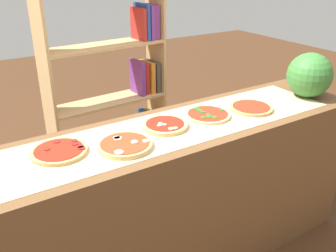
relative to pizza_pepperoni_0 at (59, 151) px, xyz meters
name	(u,v)px	position (x,y,z in m)	size (l,w,h in m)	color
counter	(168,202)	(0.58, -0.05, -0.49)	(2.48, 0.58, 0.95)	brown
parchment_paper	(168,129)	(0.58, -0.05, -0.01)	(2.07, 0.45, 0.00)	tan
pizza_pepperoni_0	(59,151)	(0.00, 0.00, 0.00)	(0.27, 0.27, 0.02)	tan
pizza_mozzarella_1	(125,145)	(0.29, -0.11, 0.00)	(0.27, 0.27, 0.03)	#DBB26B
pizza_mushroom_2	(165,125)	(0.58, -0.02, 0.00)	(0.25, 0.25, 0.03)	#DBB26B
pizza_spinach_3	(208,115)	(0.87, -0.02, 0.00)	(0.26, 0.26, 0.02)	#E5C17F
pizza_plain_4	(251,108)	(1.16, -0.08, 0.00)	(0.26, 0.26, 0.02)	tan
watermelon	(309,75)	(1.63, -0.10, 0.13)	(0.29, 0.29, 0.29)	#387A33
bookshelf	(122,99)	(0.72, 0.82, -0.14)	(0.90, 0.30, 1.65)	tan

